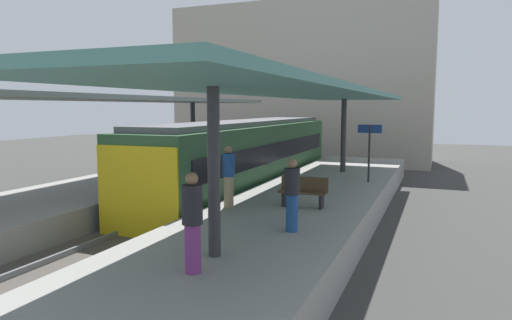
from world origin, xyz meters
TOP-DOWN VIEW (x-y plane):
  - ground_plane at (0.00, 0.00)m, footprint 80.00×80.00m
  - platform_left at (-3.80, 0.00)m, footprint 4.40×28.00m
  - platform_right at (3.80, 0.00)m, footprint 4.40×28.00m
  - track_ballast at (0.00, 0.00)m, footprint 3.20×28.00m
  - rail_near_side at (-0.72, 0.00)m, footprint 0.08×28.00m
  - rail_far_side at (0.72, 0.00)m, footprint 0.08×28.00m
  - commuter_train at (0.00, 5.79)m, footprint 2.78×15.95m
  - canopy_left at (-3.80, 1.40)m, footprint 4.18×21.00m
  - canopy_right at (3.80, 1.40)m, footprint 4.18×21.00m
  - platform_bench at (4.17, 0.03)m, footprint 1.40×0.41m
  - platform_sign at (5.28, 5.20)m, footprint 0.90×0.08m
  - passenger_near_bench at (2.21, -0.87)m, footprint 0.36×0.36m
  - passenger_mid_platform at (3.87, -5.86)m, footprint 0.36×0.36m
  - passenger_far_end at (4.65, -2.65)m, footprint 0.36×0.36m
  - station_building_backdrop at (-1.65, 20.00)m, footprint 18.00×6.00m

SIDE VIEW (x-z plane):
  - ground_plane at x=0.00m, z-range 0.00..0.00m
  - track_ballast at x=0.00m, z-range 0.00..0.20m
  - rail_near_side at x=-0.72m, z-range 0.20..0.34m
  - rail_far_side at x=0.72m, z-range 0.20..0.34m
  - platform_left at x=-3.80m, z-range 0.00..1.00m
  - platform_right at x=3.80m, z-range 0.00..1.00m
  - platform_bench at x=4.17m, z-range 1.03..1.89m
  - commuter_train at x=0.00m, z-range 0.18..3.28m
  - passenger_far_end at x=4.65m, z-range 1.03..2.72m
  - passenger_mid_platform at x=3.87m, z-range 1.04..2.80m
  - passenger_near_bench at x=2.21m, z-range 1.04..2.81m
  - platform_sign at x=5.28m, z-range 1.52..3.73m
  - canopy_left at x=-3.80m, z-range 2.52..5.79m
  - canopy_right at x=3.80m, z-range 2.58..5.98m
  - station_building_backdrop at x=-1.65m, z-range 0.00..11.00m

